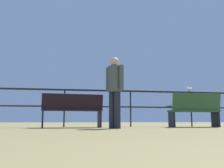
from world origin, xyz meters
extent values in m
cube|color=black|center=(0.00, 8.38, 1.10)|extent=(20.15, 0.05, 0.05)
cube|color=black|center=(0.00, 8.38, 0.60)|extent=(20.15, 0.04, 0.04)
cylinder|color=black|center=(-2.01, 8.38, 0.55)|extent=(0.04, 0.04, 1.10)
cylinder|color=black|center=(0.00, 8.38, 0.55)|extent=(0.04, 0.04, 1.10)
cylinder|color=black|center=(2.01, 8.38, 0.55)|extent=(0.04, 0.04, 1.10)
cube|color=black|center=(-1.80, 7.68, 0.47)|extent=(1.62, 0.57, 0.05)
cube|color=black|center=(-1.78, 7.48, 0.68)|extent=(1.60, 0.25, 0.42)
cube|color=black|center=(-1.05, 7.74, 0.24)|extent=(0.07, 0.40, 0.47)
cube|color=black|center=(-1.06, 7.91, 0.61)|extent=(0.06, 0.31, 0.04)
cube|color=black|center=(-2.55, 7.62, 0.24)|extent=(0.07, 0.40, 0.47)
cube|color=black|center=(-2.57, 7.79, 0.61)|extent=(0.06, 0.31, 0.04)
cube|color=#2B552E|center=(1.72, 7.68, 0.46)|extent=(1.47, 0.46, 0.05)
cube|color=#2B552E|center=(1.73, 7.48, 0.71)|extent=(1.47, 0.15, 0.50)
cube|color=black|center=(2.42, 7.69, 0.23)|extent=(0.04, 0.41, 0.46)
cube|color=black|center=(2.41, 7.86, 0.60)|extent=(0.04, 0.32, 0.04)
cube|color=black|center=(1.03, 7.68, 0.23)|extent=(0.04, 0.41, 0.46)
cube|color=black|center=(1.03, 7.85, 0.60)|extent=(0.04, 0.32, 0.04)
cylinder|color=#21242F|center=(-0.86, 6.80, 0.44)|extent=(0.16, 0.16, 0.87)
cylinder|color=#21242F|center=(-0.76, 6.67, 0.44)|extent=(0.16, 0.16, 0.87)
cylinder|color=#484E49|center=(-0.81, 6.74, 1.18)|extent=(0.33, 0.33, 0.63)
cylinder|color=#484E49|center=(-0.94, 6.92, 1.20)|extent=(0.11, 0.11, 0.59)
cylinder|color=#484E49|center=(-0.68, 6.56, 1.20)|extent=(0.11, 0.11, 0.59)
sphere|color=#E2B093|center=(-0.81, 6.74, 1.61)|extent=(0.23, 0.23, 0.23)
ellipsoid|color=white|center=(2.00, 8.38, 1.19)|extent=(0.20, 0.27, 0.13)
ellipsoid|color=gray|center=(2.00, 8.38, 1.21)|extent=(0.16, 0.24, 0.05)
sphere|color=white|center=(1.97, 8.48, 1.25)|extent=(0.11, 0.11, 0.11)
cone|color=gold|center=(1.95, 8.56, 1.25)|extent=(0.06, 0.06, 0.04)
cube|color=gray|center=(2.03, 8.25, 1.19)|extent=(0.08, 0.10, 0.02)
camera|label=1|loc=(-1.91, 0.85, 0.18)|focal=40.10mm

